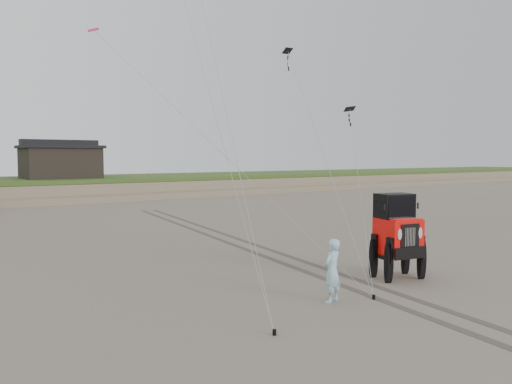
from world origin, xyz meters
TOP-DOWN VIEW (x-y plane):
  - ground at (0.00, 0.00)m, footprint 160.00×160.00m
  - dune_ridge at (0.00, 37.50)m, footprint 160.00×14.25m
  - cabin at (2.00, 37.00)m, footprint 6.40×5.40m
  - jeep at (2.58, 0.95)m, footprint 3.45×5.77m
  - man at (-0.71, 0.30)m, footprint 0.66×0.52m
  - stake_main at (-3.25, -0.69)m, footprint 0.08×0.08m
  - stake_aux at (0.33, -0.14)m, footprint 0.08×0.08m
  - tire_tracks at (2.00, 8.00)m, footprint 5.22×29.74m

SIDE VIEW (x-z plane):
  - ground at x=0.00m, z-range 0.00..0.00m
  - tire_tracks at x=2.00m, z-range 0.00..0.01m
  - stake_main at x=-3.25m, z-range 0.00..0.12m
  - stake_aux at x=0.33m, z-range 0.00..0.12m
  - man at x=-0.71m, z-range 0.00..1.59m
  - dune_ridge at x=0.00m, z-range -0.04..1.68m
  - jeep at x=2.58m, z-range 0.00..2.01m
  - cabin at x=2.00m, z-range 1.56..4.91m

